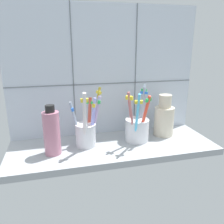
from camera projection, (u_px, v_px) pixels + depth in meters
counter_slab at (113, 148)px, 72.72cm from camera, size 64.00×22.00×2.00cm
tile_wall_back at (105, 75)px, 77.61cm from camera, size 64.00×2.20×45.00cm
toothbrush_cup_left at (87, 131)px, 70.64cm from camera, size 10.31×10.04×18.13cm
toothbrush_cup_right at (137, 127)px, 74.66cm from camera, size 9.77×13.27×17.97cm
ceramic_vase at (164, 118)px, 78.77cm from camera, size 6.72×6.72×14.30cm
soap_bottle at (52, 132)px, 64.91cm from camera, size 4.71×4.71×14.59cm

